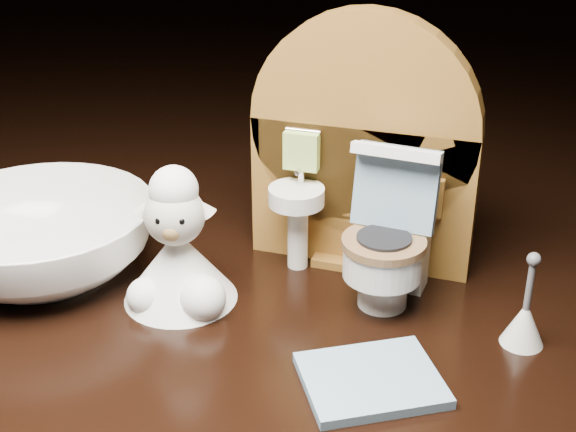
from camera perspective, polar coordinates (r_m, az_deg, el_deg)
name	(u,v)px	position (r m, az deg, el deg)	size (l,w,h in m)	color
backdrop_panel	(361,159)	(0.46, 5.23, 4.08)	(0.13, 0.05, 0.15)	brown
toy_toilet	(389,245)	(0.44, 7.22, -2.07)	(0.05, 0.06, 0.09)	white
bath_mat	(371,380)	(0.39, 5.92, -11.53)	(0.06, 0.05, 0.00)	#7193AD
toilet_brush	(524,320)	(0.42, 16.46, -7.12)	(0.02, 0.02, 0.05)	white
plush_lamb	(178,256)	(0.44, -7.82, -2.80)	(0.06, 0.06, 0.08)	white
ceramic_bowl	(41,239)	(0.48, -17.16, -1.58)	(0.13, 0.13, 0.04)	white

